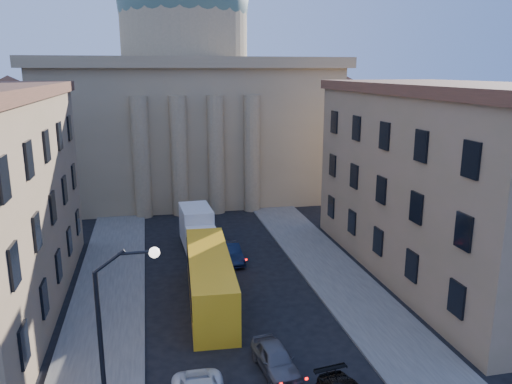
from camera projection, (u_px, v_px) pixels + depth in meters
sidewalk_left at (103, 331)px, 30.51m from camera, size 5.00×60.00×0.15m
sidewalk_right at (362, 304)px, 34.03m from camera, size 5.00×60.00×0.15m
church at (187, 99)px, 65.02m from camera, size 68.02×28.76×36.60m
building_right at (449, 181)px, 37.83m from camera, size 11.60×26.60×14.70m
street_lamp at (114, 333)px, 20.10m from camera, size 2.62×0.44×8.83m
car_right_far at (275, 359)px, 26.41m from camera, size 2.15×4.39×1.44m
car_right_distant at (230, 253)px, 41.65m from camera, size 1.88×4.60×1.48m
city_bus at (210, 278)px, 33.98m from camera, size 3.45×12.27×3.42m
box_truck at (198, 230)px, 44.49m from camera, size 2.84×6.62×3.58m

